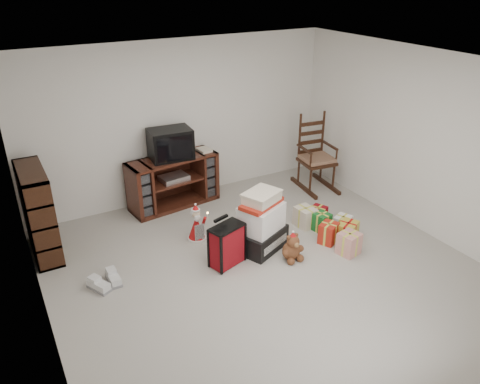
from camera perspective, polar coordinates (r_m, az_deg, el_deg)
name	(u,v)px	position (r m, az deg, el deg)	size (l,w,h in m)	color
room	(267,179)	(5.31, 3.27, 1.55)	(5.01, 5.01, 2.51)	#A59F97
tv_stand	(173,182)	(7.36, -8.13, 1.27)	(1.45, 0.66, 0.80)	#4D2316
bookshelf	(39,214)	(6.52, -23.35, -2.49)	(0.32, 0.97, 1.18)	#361C0E
rocking_chair	(314,162)	(8.00, 9.04, 3.65)	(0.63, 0.93, 1.31)	#361C0E
gift_pile	(261,225)	(6.18, 2.57, -4.00)	(0.78, 0.69, 0.82)	black
red_suitcase	(227,245)	(5.89, -1.59, -6.49)	(0.47, 0.34, 0.65)	maroon
stocking	(259,233)	(6.13, 2.31, -5.00)	(0.27, 0.12, 0.58)	#0D7710
teddy_bear	(292,248)	(6.08, 6.32, -6.84)	(0.25, 0.22, 0.37)	brown
santa_figurine	(258,211)	(6.81, 2.22, -2.35)	(0.27, 0.26, 0.56)	#B31314
mrs_claus_figurine	(196,226)	(6.47, -5.33, -4.16)	(0.27, 0.25, 0.54)	#B31314
sneaker_pair	(106,282)	(5.86, -15.99, -10.49)	(0.39, 0.33, 0.11)	silver
gift_cluster	(331,225)	(6.73, 11.00, -4.02)	(0.76, 1.11, 0.26)	#AC2313
crt_television	(171,144)	(7.11, -8.46, 5.82)	(0.66, 0.50, 0.46)	black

